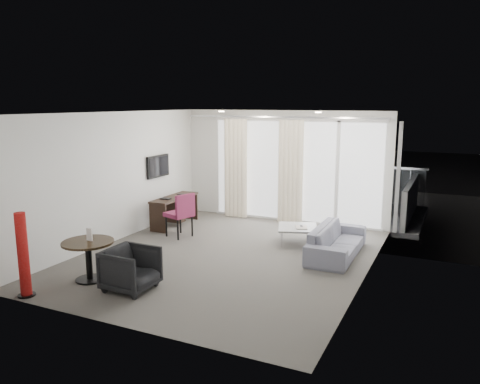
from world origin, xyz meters
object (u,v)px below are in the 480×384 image
at_px(red_lamp, 23,255).
at_px(tub_armchair, 131,269).
at_px(desk, 175,211).
at_px(sofa, 337,241).
at_px(rattan_chair_b, 370,202).
at_px(coffee_table, 298,235).
at_px(rattan_chair_a, 337,193).
at_px(desk_chair, 179,215).
at_px(round_table, 89,261).

distance_m(red_lamp, tub_armchair, 1.53).
xyz_separation_m(desk, red_lamp, (0.21, -4.30, 0.29)).
distance_m(red_lamp, sofa, 5.25).
height_order(tub_armchair, rattan_chair_b, rattan_chair_b).
bearing_deg(coffee_table, tub_armchair, -114.71).
bearing_deg(rattan_chair_a, coffee_table, -68.22).
height_order(red_lamp, coffee_table, red_lamp).
bearing_deg(desk_chair, sofa, 21.55).
distance_m(desk, rattan_chair_b, 4.70).
distance_m(round_table, sofa, 4.35).
xyz_separation_m(red_lamp, rattan_chair_a, (2.76, 7.50, -0.20)).
distance_m(sofa, rattan_chair_a, 3.88).
distance_m(desk, coffee_table, 3.00).
relative_size(round_table, tub_armchair, 1.13).
relative_size(red_lamp, rattan_chair_b, 1.60).
bearing_deg(coffee_table, round_table, -125.67).
height_order(coffee_table, rattan_chair_b, rattan_chair_b).
relative_size(desk_chair, round_table, 1.16).
distance_m(desk_chair, rattan_chair_a, 4.60).
bearing_deg(round_table, rattan_chair_b, 61.21).
relative_size(desk, sofa, 0.75).
xyz_separation_m(desk_chair, round_table, (0.04, -2.71, -0.15)).
height_order(round_table, red_lamp, red_lamp).
bearing_deg(round_table, tub_armchair, -1.81).
height_order(tub_armchair, coffee_table, tub_armchair).
xyz_separation_m(desk_chair, coffee_table, (2.41, 0.59, -0.30)).
bearing_deg(round_table, coffee_table, 54.33).
bearing_deg(sofa, rattan_chair_b, -0.90).
bearing_deg(coffee_table, red_lamp, -123.78).
height_order(round_table, sofa, round_table).
xyz_separation_m(tub_armchair, rattan_chair_a, (1.51, 6.67, 0.10)).
relative_size(sofa, rattan_chair_b, 2.41).
relative_size(desk, red_lamp, 1.13).
xyz_separation_m(round_table, coffee_table, (2.37, 3.30, -0.15)).
distance_m(coffee_table, rattan_chair_b, 2.88).
height_order(desk_chair, sofa, desk_chair).
xyz_separation_m(desk_chair, red_lamp, (-0.37, -3.57, 0.16)).
bearing_deg(desk_chair, tub_armchair, -53.54).
distance_m(red_lamp, rattan_chair_b, 7.82).
bearing_deg(sofa, red_lamp, 135.50).
xyz_separation_m(coffee_table, sofa, (0.89, -0.42, 0.10)).
relative_size(red_lamp, tub_armchair, 1.75).
bearing_deg(desk, rattan_chair_b, 33.29).
relative_size(tub_armchair, rattan_chair_b, 0.92).
xyz_separation_m(red_lamp, sofa, (3.67, 3.74, -0.35)).
relative_size(coffee_table, sofa, 0.40).
bearing_deg(coffee_table, rattan_chair_b, 70.95).
xyz_separation_m(desk, tub_armchair, (1.46, -3.47, -0.01)).
distance_m(tub_armchair, rattan_chair_a, 6.84).
distance_m(desk_chair, rattan_chair_b, 4.71).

